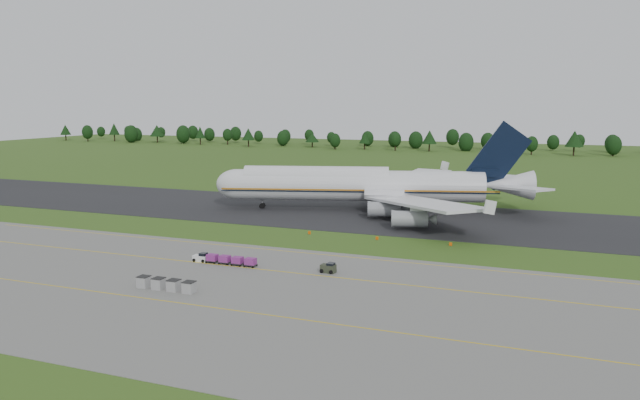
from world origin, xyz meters
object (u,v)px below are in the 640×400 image
at_px(aircraft, 364,185).
at_px(baggage_train, 223,259).
at_px(edge_markers, 377,238).
at_px(utility_cart, 328,269).
at_px(uld_row, 166,284).

bearing_deg(aircraft, baggage_train, -95.79).
distance_m(baggage_train, edge_markers, 30.94).
xyz_separation_m(baggage_train, utility_cart, (16.97, 1.23, -0.13)).
distance_m(utility_cart, edge_markers, 24.34).
distance_m(aircraft, baggage_train, 56.00).
height_order(aircraft, edge_markers, aircraft).
distance_m(uld_row, edge_markers, 44.01).
relative_size(baggage_train, uld_row, 1.25).
bearing_deg(baggage_train, aircraft, 84.21).
bearing_deg(utility_cart, uld_row, -137.14).
distance_m(utility_cart, uld_row, 23.48).
height_order(uld_row, edge_markers, uld_row).
xyz_separation_m(uld_row, edge_markers, (17.67, 40.30, -0.55)).
height_order(utility_cart, uld_row, uld_row).
bearing_deg(uld_row, aircraft, 85.23).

